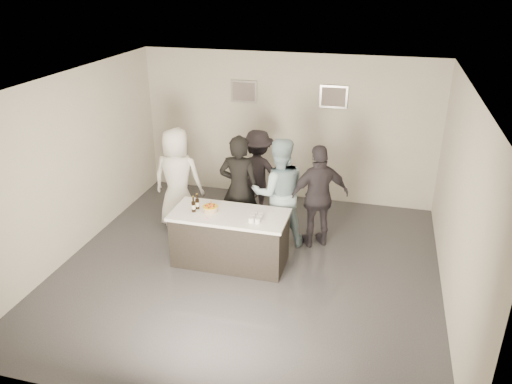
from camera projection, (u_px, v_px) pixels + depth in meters
The scene contains 19 objects.
floor at pixel (248, 269), 8.09m from camera, with size 6.00×6.00×0.00m, color #3D3D42.
ceiling at pixel (247, 84), 6.87m from camera, with size 6.00×6.00×0.00m, color white.
wall_back at pixel (287, 128), 10.13m from camera, with size 6.00×0.04×3.00m, color beige.
wall_front at pixel (164, 301), 4.83m from camera, with size 6.00×0.04×3.00m, color beige.
wall_left at pixel (72, 166), 8.18m from camera, with size 0.04×6.00×3.00m, color beige.
wall_right at pixel (460, 206), 6.78m from camera, with size 0.04×6.00×3.00m, color beige.
picture_left at pixel (244, 92), 10.03m from camera, with size 0.54×0.04×0.44m, color #B2B2B7.
picture_right at pixel (334, 97), 9.61m from camera, with size 0.54×0.04×0.44m, color #B2B2B7.
bar_counter at pixel (230, 238), 8.10m from camera, with size 1.86×0.86×0.90m, color white.
cake at pixel (210, 209), 7.98m from camera, with size 0.24×0.24×0.08m, color yellow.
beer_bottle_a at pixel (197, 201), 8.02m from camera, with size 0.07×0.07×0.26m, color black.
beer_bottle_b at pixel (193, 204), 7.92m from camera, with size 0.07×0.07×0.26m, color black.
tumbler_cluster at pixel (256, 217), 7.70m from camera, with size 0.19×0.30×0.08m, color #C18212.
candles at pixel (204, 219), 7.73m from camera, with size 0.24×0.08×0.01m, color pink.
person_main_black at pixel (239, 189), 8.59m from camera, with size 0.71×0.47×1.95m, color black.
person_main_blue at pixel (279, 192), 8.50m from camera, with size 0.94×0.73×1.94m, color #92B2BF.
person_guest_left at pixel (178, 178), 9.13m from camera, with size 0.92×0.60×1.89m, color white.
person_guest_right at pixel (319, 197), 8.46m from camera, with size 1.07×0.45×1.83m, color #2E2A32.
person_guest_back at pixel (258, 173), 9.59m from camera, with size 1.11×0.64×1.72m, color black.
Camera 1 is at (1.87, -6.62, 4.43)m, focal length 35.00 mm.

